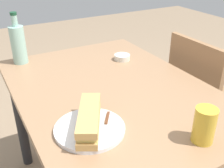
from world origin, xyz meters
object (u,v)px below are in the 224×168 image
object	(u,v)px
plate_near	(90,129)
water_bottle	(18,44)
knife_near	(106,124)
olive_bowl	(122,57)
dining_table	(112,108)
beer_glass	(204,125)
chair_far	(202,98)
baguette_sandwich_near	(89,119)

from	to	relation	value
plate_near	water_bottle	size ratio (longest dim) A/B	0.90
plate_near	knife_near	bearing A→B (deg)	72.28
plate_near	knife_near	xyz separation A→B (m)	(0.02, 0.06, 0.01)
plate_near	olive_bowl	xyz separation A→B (m)	(-0.51, 0.44, 0.01)
water_bottle	plate_near	bearing A→B (deg)	5.53
dining_table	beer_glass	bearing A→B (deg)	9.87
chair_far	water_bottle	bearing A→B (deg)	-119.19
baguette_sandwich_near	beer_glass	bearing A→B (deg)	52.89
plate_near	olive_bowl	world-z (taller)	olive_bowl
dining_table	chair_far	world-z (taller)	chair_far
dining_table	water_bottle	world-z (taller)	water_bottle
chair_far	water_bottle	xyz separation A→B (m)	(-0.51, -0.91, 0.34)
baguette_sandwich_near	knife_near	xyz separation A→B (m)	(0.02, 0.06, -0.03)
chair_far	beer_glass	distance (m)	0.77
plate_near	baguette_sandwich_near	xyz separation A→B (m)	(0.00, -0.00, 0.04)
olive_bowl	dining_table	bearing A→B (deg)	-38.68
chair_far	beer_glass	size ratio (longest dim) A/B	6.89
dining_table	beer_glass	size ratio (longest dim) A/B	9.36
water_bottle	dining_table	bearing A→B (deg)	30.35
water_bottle	olive_bowl	bearing A→B (deg)	65.08
plate_near	beer_glass	distance (m)	0.39
chair_far	beer_glass	xyz separation A→B (m)	(0.47, -0.53, 0.29)
olive_bowl	knife_near	bearing A→B (deg)	-36.00
plate_near	beer_glass	bearing A→B (deg)	52.89
dining_table	baguette_sandwich_near	xyz separation A→B (m)	(0.24, -0.22, 0.16)
water_bottle	knife_near	bearing A→B (deg)	9.52
dining_table	baguette_sandwich_near	world-z (taller)	baguette_sandwich_near
plate_near	olive_bowl	bearing A→B (deg)	139.24
baguette_sandwich_near	water_bottle	xyz separation A→B (m)	(-0.75, -0.07, 0.06)
water_bottle	beer_glass	size ratio (longest dim) A/B	2.22
dining_table	chair_far	distance (m)	0.63
plate_near	beer_glass	xyz separation A→B (m)	(0.23, 0.31, 0.06)
beer_glass	olive_bowl	distance (m)	0.76
plate_near	chair_far	bearing A→B (deg)	106.02
plate_near	knife_near	distance (m)	0.06
chair_far	knife_near	world-z (taller)	chair_far
dining_table	beer_glass	xyz separation A→B (m)	(0.47, 0.08, 0.17)
dining_table	olive_bowl	size ratio (longest dim) A/B	13.13
plate_near	beer_glass	size ratio (longest dim) A/B	2.01
dining_table	plate_near	xyz separation A→B (m)	(0.24, -0.22, 0.11)
dining_table	knife_near	bearing A→B (deg)	-33.01
water_bottle	olive_bowl	xyz separation A→B (m)	(0.24, 0.51, -0.10)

